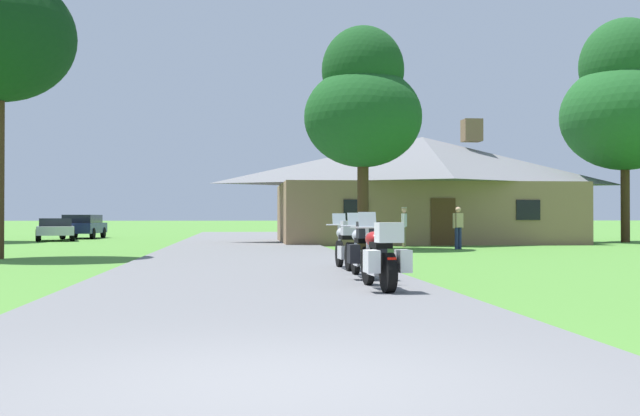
% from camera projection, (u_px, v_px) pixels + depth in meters
% --- Properties ---
extents(ground_plane, '(500.00, 500.00, 0.00)m').
position_uv_depth(ground_plane, '(247.00, 256.00, 25.52)').
color(ground_plane, '#4C8433').
extents(asphalt_driveway, '(6.40, 80.00, 0.06)m').
position_uv_depth(asphalt_driveway, '(248.00, 258.00, 23.53)').
color(asphalt_driveway, slate).
rests_on(asphalt_driveway, ground).
extents(motorcycle_red_nearest_to_camera, '(0.78, 2.08, 1.30)m').
position_uv_depth(motorcycle_red_nearest_to_camera, '(381.00, 257.00, 12.88)').
color(motorcycle_red_nearest_to_camera, black).
rests_on(motorcycle_red_nearest_to_camera, asphalt_driveway).
extents(motorcycle_silver_second_in_row, '(0.72, 2.08, 1.30)m').
position_uv_depth(motorcycle_silver_second_in_row, '(363.00, 250.00, 15.40)').
color(motorcycle_silver_second_in_row, black).
rests_on(motorcycle_silver_second_in_row, asphalt_driveway).
extents(motorcycle_silver_farthest_in_row, '(0.66, 2.08, 1.30)m').
position_uv_depth(motorcycle_silver_farthest_in_row, '(346.00, 245.00, 17.99)').
color(motorcycle_silver_farthest_in_row, black).
rests_on(motorcycle_silver_farthest_in_row, asphalt_driveway).
extents(stone_lodge, '(14.72, 8.22, 6.11)m').
position_uv_depth(stone_lodge, '(422.00, 188.00, 38.28)').
color(stone_lodge, '#896B4C').
rests_on(stone_lodge, ground).
extents(bystander_white_shirt_near_lodge, '(0.27, 0.54, 1.69)m').
position_uv_depth(bystander_white_shirt_near_lodge, '(404.00, 225.00, 33.00)').
color(bystander_white_shirt_near_lodge, '#75664C').
rests_on(bystander_white_shirt_near_lodge, ground).
extents(bystander_tan_shirt_beside_signpost, '(0.49, 0.37, 1.67)m').
position_uv_depth(bystander_tan_shirt_beside_signpost, '(458.00, 226.00, 30.54)').
color(bystander_tan_shirt_beside_signpost, navy).
rests_on(bystander_tan_shirt_beside_signpost, ground).
extents(tree_right_of_lodge, '(6.35, 6.35, 11.23)m').
position_uv_depth(tree_right_of_lodge, '(625.00, 101.00, 38.99)').
color(tree_right_of_lodge, '#422D19').
rests_on(tree_right_of_lodge, ground).
extents(tree_by_lodge_front, '(4.60, 4.60, 8.73)m').
position_uv_depth(tree_by_lodge_front, '(363.00, 104.00, 30.37)').
color(tree_by_lodge_front, '#422D19').
rests_on(tree_by_lodge_front, ground).
extents(parked_navy_suv_far_left, '(2.05, 4.67, 1.40)m').
position_uv_depth(parked_navy_suv_far_left, '(83.00, 225.00, 46.05)').
color(parked_navy_suv_far_left, navy).
rests_on(parked_navy_suv_far_left, ground).
extents(parked_silver_sedan_far_left, '(2.72, 4.50, 1.20)m').
position_uv_depth(parked_silver_sedan_far_left, '(55.00, 229.00, 41.54)').
color(parked_silver_sedan_far_left, '#ADAFB7').
rests_on(parked_silver_sedan_far_left, ground).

